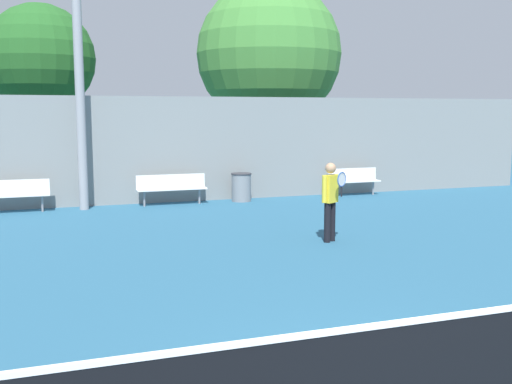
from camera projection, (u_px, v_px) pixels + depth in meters
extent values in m
cube|color=black|center=(425.00, 370.00, 5.36)|extent=(12.08, 0.03, 0.90)
cube|color=white|center=(427.00, 319.00, 5.29)|extent=(12.08, 0.04, 0.05)
cylinder|color=black|center=(327.00, 223.00, 12.65)|extent=(0.14, 0.14, 0.85)
cylinder|color=black|center=(332.00, 221.00, 12.79)|extent=(0.14, 0.14, 0.85)
cube|color=yellow|center=(330.00, 189.00, 12.63)|extent=(0.38, 0.34, 0.58)
cylinder|color=yellow|center=(325.00, 189.00, 12.47)|extent=(0.10, 0.10, 0.56)
cylinder|color=yellow|center=(336.00, 187.00, 12.79)|extent=(0.10, 0.10, 0.56)
sphere|color=tan|center=(331.00, 168.00, 12.57)|extent=(0.23, 0.23, 0.23)
cylinder|color=black|center=(341.00, 192.00, 12.45)|extent=(0.03, 0.03, 0.22)
torus|color=#28519E|center=(342.00, 179.00, 12.42)|extent=(0.28, 0.18, 0.31)
cylinder|color=silver|center=(342.00, 179.00, 12.42)|extent=(0.23, 0.14, 0.27)
cube|color=white|center=(172.00, 189.00, 17.72)|extent=(2.06, 0.40, 0.04)
cylinder|color=gray|center=(144.00, 199.00, 17.48)|extent=(0.06, 0.06, 0.46)
cylinder|color=gray|center=(199.00, 196.00, 18.02)|extent=(0.06, 0.06, 0.46)
cube|color=white|center=(171.00, 181.00, 17.86)|extent=(2.06, 0.04, 0.40)
cube|color=white|center=(9.00, 196.00, 16.26)|extent=(2.14, 0.40, 0.04)
cylinder|color=gray|center=(42.00, 204.00, 16.57)|extent=(0.06, 0.06, 0.46)
cube|color=white|center=(8.00, 187.00, 16.40)|extent=(2.14, 0.04, 0.40)
cube|color=white|center=(355.00, 181.00, 19.70)|extent=(1.75, 0.40, 0.04)
cylinder|color=gray|center=(335.00, 190.00, 19.50)|extent=(0.06, 0.06, 0.46)
cylinder|color=gray|center=(373.00, 188.00, 19.96)|extent=(0.06, 0.06, 0.46)
cube|color=white|center=(352.00, 174.00, 19.84)|extent=(1.75, 0.04, 0.40)
cylinder|color=#939399|center=(77.00, 29.00, 16.33)|extent=(0.26, 0.26, 9.96)
cylinder|color=gray|center=(241.00, 188.00, 18.51)|extent=(0.60, 0.60, 0.83)
cylinder|color=#333338|center=(241.00, 174.00, 18.45)|extent=(0.63, 0.63, 0.04)
cube|color=gray|center=(157.00, 150.00, 18.04)|extent=(26.59, 0.06, 3.21)
cylinder|color=brown|center=(45.00, 142.00, 23.54)|extent=(0.53, 0.53, 3.14)
sphere|color=#235B23|center=(41.00, 58.00, 23.11)|extent=(4.16, 4.16, 4.16)
cylinder|color=brown|center=(269.00, 145.00, 24.84)|extent=(0.40, 0.40, 2.73)
sphere|color=#428438|center=(269.00, 54.00, 24.35)|extent=(5.87, 5.87, 5.87)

